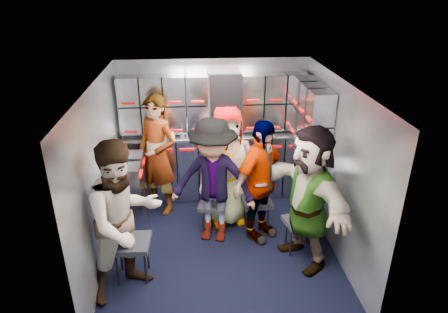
{
  "coord_description": "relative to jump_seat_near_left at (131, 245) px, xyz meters",
  "views": [
    {
      "loc": [
        -0.32,
        -4.2,
        3.18
      ],
      "look_at": [
        0.06,
        0.35,
        1.09
      ],
      "focal_mm": 32.0,
      "sensor_mm": 36.0,
      "label": 1
    }
  ],
  "objects": [
    {
      "name": "jump_seat_mid_left",
      "position": [
        0.96,
        0.86,
        -0.07
      ],
      "size": [
        0.41,
        0.4,
        0.42
      ],
      "rotation": [
        0.0,
        0.0,
        -0.21
      ],
      "color": "black",
      "rests_on": "ground"
    },
    {
      "name": "wall_left",
      "position": [
        -0.35,
        0.5,
        0.61
      ],
      "size": [
        0.04,
        3.0,
        2.1
      ],
      "primitive_type": "cube",
      "color": "#8F939C",
      "rests_on": "ground"
    },
    {
      "name": "counter",
      "position": [
        1.05,
        1.79,
        0.58
      ],
      "size": [
        2.68,
        0.42,
        0.03
      ],
      "primitive_type": "cube",
      "color": "#B0B3B8",
      "rests_on": "cart_bank_back"
    },
    {
      "name": "bottle_left",
      "position": [
        0.57,
        1.74,
        0.71
      ],
      "size": [
        0.06,
        0.06,
        0.23
      ],
      "primitive_type": "cylinder",
      "color": "white",
      "rests_on": "counter"
    },
    {
      "name": "wall_back",
      "position": [
        1.05,
        2.0,
        0.61
      ],
      "size": [
        2.8,
        0.04,
        2.1
      ],
      "primitive_type": "cube",
      "color": "#8F939C",
      "rests_on": "ground"
    },
    {
      "name": "ceiling",
      "position": [
        1.05,
        0.5,
        1.66
      ],
      "size": [
        2.8,
        3.0,
        0.02
      ],
      "primitive_type": "cube",
      "color": "silver",
      "rests_on": "wall_back"
    },
    {
      "name": "attendant_arc_c",
      "position": [
        1.18,
        1.08,
        0.39
      ],
      "size": [
        0.88,
        0.64,
        1.67
      ],
      "primitive_type": "imported",
      "rotation": [
        0.0,
        0.0,
        0.14
      ],
      "color": "black",
      "rests_on": "ground"
    },
    {
      "name": "locker_bank_right",
      "position": [
        2.3,
        1.2,
        1.05
      ],
      "size": [
        0.28,
        1.0,
        0.82
      ],
      "primitive_type": "cube",
      "color": "#A5AAB6",
      "rests_on": "wall_right"
    },
    {
      "name": "wall_right",
      "position": [
        2.45,
        0.5,
        0.61
      ],
      "size": [
        0.04,
        3.0,
        2.1
      ],
      "primitive_type": "cube",
      "color": "#8F939C",
      "rests_on": "ground"
    },
    {
      "name": "cup_right",
      "position": [
        1.89,
        1.73,
        0.64
      ],
      "size": [
        0.09,
        0.09,
        0.1
      ],
      "primitive_type": "cylinder",
      "color": "beige",
      "rests_on": "counter"
    },
    {
      "name": "attendant_standing",
      "position": [
        0.22,
        1.45,
        0.43
      ],
      "size": [
        0.76,
        0.7,
        1.73
      ],
      "primitive_type": "imported",
      "rotation": [
        0.0,
        0.0,
        -0.61
      ],
      "color": "black",
      "rests_on": "ground"
    },
    {
      "name": "cart_bank_back",
      "position": [
        1.05,
        1.79,
        0.06
      ],
      "size": [
        2.68,
        0.38,
        0.99
      ],
      "primitive_type": "cube",
      "color": "#A5AAB6",
      "rests_on": "ground"
    },
    {
      "name": "cart_bank_left",
      "position": [
        -0.14,
        1.06,
        0.06
      ],
      "size": [
        0.38,
        0.76,
        0.99
      ],
      "primitive_type": "cube",
      "color": "#A5AAB6",
      "rests_on": "ground"
    },
    {
      "name": "attendant_arc_a",
      "position": [
        -0.0,
        -0.18,
        0.44
      ],
      "size": [
        1.09,
        1.05,
        1.77
      ],
      "primitive_type": "imported",
      "rotation": [
        0.0,
        0.0,
        0.65
      ],
      "color": "black",
      "rests_on": "ground"
    },
    {
      "name": "jump_seat_center",
      "position": [
        1.18,
        1.26,
        -0.06
      ],
      "size": [
        0.4,
        0.39,
        0.43
      ],
      "rotation": [
        0.0,
        0.0,
        -0.13
      ],
      "color": "black",
      "rests_on": "ground"
    },
    {
      "name": "jump_seat_near_right",
      "position": [
        2.01,
        0.33,
        -0.05
      ],
      "size": [
        0.44,
        0.43,
        0.44
      ],
      "rotation": [
        0.0,
        0.0,
        0.23
      ],
      "color": "black",
      "rests_on": "ground"
    },
    {
      "name": "bottle_mid",
      "position": [
        0.31,
        1.74,
        0.73
      ],
      "size": [
        0.07,
        0.07,
        0.28
      ],
      "primitive_type": "cylinder",
      "color": "white",
      "rests_on": "counter"
    },
    {
      "name": "coffee_niche",
      "position": [
        1.23,
        1.91,
        1.03
      ],
      "size": [
        0.46,
        0.16,
        0.84
      ],
      "primitive_type": null,
      "color": "black",
      "rests_on": "wall_back"
    },
    {
      "name": "jump_seat_mid_right",
      "position": [
        1.55,
        0.84,
        -0.04
      ],
      "size": [
        0.4,
        0.38,
        0.45
      ],
      "rotation": [
        0.0,
        0.0,
        0.06
      ],
      "color": "black",
      "rests_on": "ground"
    },
    {
      "name": "attendant_arc_e",
      "position": [
        2.01,
        0.15,
        0.43
      ],
      "size": [
        1.09,
        1.68,
        1.73
      ],
      "primitive_type": "imported",
      "rotation": [
        0.0,
        0.0,
        -1.18
      ],
      "color": "black",
      "rests_on": "ground"
    },
    {
      "name": "red_latch_strip",
      "position": [
        1.05,
        1.59,
        0.44
      ],
      "size": [
        2.6,
        0.02,
        0.03
      ],
      "primitive_type": "cube",
      "color": "#A90406",
      "rests_on": "cart_bank_back"
    },
    {
      "name": "floor",
      "position": [
        1.05,
        0.5,
        -0.44
      ],
      "size": [
        3.0,
        3.0,
        0.0
      ],
      "primitive_type": "plane",
      "color": "black",
      "rests_on": "ground"
    },
    {
      "name": "locker_bank_back",
      "position": [
        1.05,
        1.85,
        1.05
      ],
      "size": [
        2.68,
        0.28,
        0.82
      ],
      "primitive_type": "cube",
      "color": "#A5AAB6",
      "rests_on": "wall_back"
    },
    {
      "name": "attendant_arc_b",
      "position": [
        0.96,
        0.68,
        0.39
      ],
      "size": [
        1.21,
        0.9,
        1.67
      ],
      "primitive_type": "imported",
      "rotation": [
        0.0,
        0.0,
        -0.28
      ],
      "color": "black",
      "rests_on": "ground"
    },
    {
      "name": "cup_left",
      "position": [
        0.43,
        1.73,
        0.64
      ],
      "size": [
        0.07,
        0.07,
        0.11
      ],
      "primitive_type": "cylinder",
      "color": "beige",
      "rests_on": "counter"
    },
    {
      "name": "jump_seat_near_left",
      "position": [
        0.0,
        0.0,
        0.0
      ],
      "size": [
        0.44,
        0.41,
        0.5
      ],
      "rotation": [
        0.0,
        0.0,
        -0.04
      ],
      "color": "black",
      "rests_on": "ground"
    },
    {
      "name": "attendant_arc_d",
      "position": [
        1.55,
        0.66,
        0.37
      ],
      "size": [
        0.97,
        0.94,
        1.63
      ],
      "primitive_type": "imported",
      "rotation": [
        0.0,
        0.0,
        0.74
      ],
      "color": "black",
      "rests_on": "ground"
    },
    {
      "name": "right_cabinet",
      "position": [
        2.3,
        1.1,
        0.06
      ],
      "size": [
        0.28,
        1.2,
        1.0
      ],
      "primitive_type": "cube",
      "color": "#A5AAB6",
      "rests_on": "ground"
    },
    {
      "name": "bottle_right",
      "position": [
        1.3,
        1.74,
        0.72
      ],
      "size": [
        0.06,
        0.06,
        0.25
      ],
      "primitive_type": "cylinder",
      "color": "white",
      "rests_on": "counter"
    }
  ]
}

